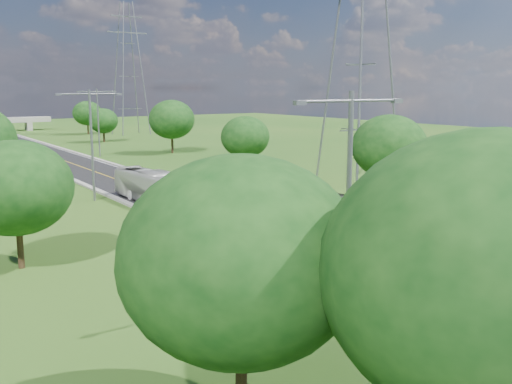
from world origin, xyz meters
The scene contains 20 objects.
ground centered at (0.00, 60.00, 0.00)m, with size 260.00×260.00×0.00m, color #1F4814.
road centered at (0.00, 66.00, 0.03)m, with size 8.00×150.00×0.06m, color black.
curb_left centered at (-4.25, 66.00, 0.11)m, with size 0.50×150.00×0.22m, color gray.
curb_right centered at (4.25, 66.00, 0.11)m, with size 0.50×150.00×0.22m, color gray.
speed_limit_sign centered at (5.20, 37.98, 1.60)m, with size 0.55×0.09×2.40m.
streetlight_near_left centered at (-6.00, 12.00, 5.94)m, with size 5.90×0.25×10.00m.
streetlight_mid_left centered at (-6.00, 45.00, 5.94)m, with size 5.90×0.25×10.00m.
streetlight_far_right centered at (6.00, 78.00, 5.94)m, with size 5.90×0.25×10.00m.
power_tower_near centered at (22.00, 40.00, 14.01)m, with size 9.00×6.40×28.00m.
power_tower_far centered at (26.00, 115.00, 14.01)m, with size 9.00×6.40×28.00m.
tree_la centered at (-14.00, 8.00, 5.27)m, with size 7.14×7.14×8.30m.
tree_lb centered at (-16.00, 28.00, 4.64)m, with size 6.30×6.30×7.33m.
tree_lf centered at (-11.00, 2.00, 5.89)m, with size 7.98×7.98×9.28m.
tree_rb centered at (16.00, 30.00, 4.95)m, with size 6.72×6.72×7.82m.
tree_rc centered at (15.00, 52.00, 4.33)m, with size 5.88×5.88×6.84m.
tree_rd centered at (17.00, 76.00, 5.27)m, with size 7.14×7.14×8.30m.
tree_re centered at (14.50, 100.00, 4.02)m, with size 5.46×5.46×6.35m.
tree_rf centered at (18.00, 120.00, 4.64)m, with size 6.30×6.30×7.33m.
bus_outbound centered at (2.14, 26.04, 1.68)m, with size 2.73×11.66×3.25m, color silver.
bus_inbound centered at (-2.09, 41.28, 1.49)m, with size 2.41×10.30×2.87m, color beige.
Camera 1 is at (-22.54, -5.29, 10.11)m, focal length 40.00 mm.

